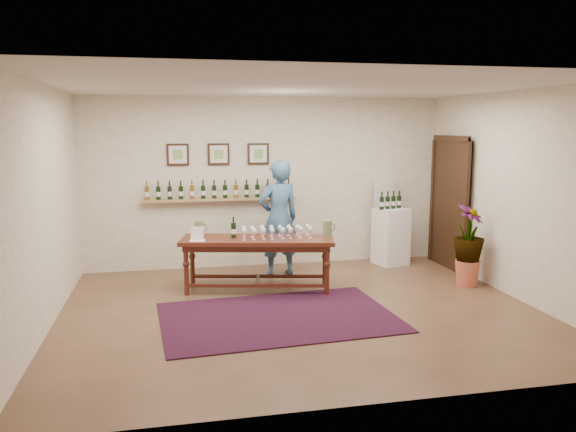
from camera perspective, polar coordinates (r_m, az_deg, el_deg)
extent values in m
plane|color=#4E3922|center=(7.26, 1.31, -9.60)|extent=(6.00, 6.00, 0.00)
plane|color=#F2E9CE|center=(9.37, -2.13, 3.42)|extent=(6.00, 0.00, 6.00)
plane|color=#F2E9CE|center=(4.57, 8.52, -2.67)|extent=(6.00, 0.00, 6.00)
plane|color=#F2E9CE|center=(6.91, -23.67, 0.63)|extent=(0.00, 5.00, 5.00)
plane|color=#F2E9CE|center=(8.16, 22.36, 1.89)|extent=(0.00, 5.00, 5.00)
plane|color=beige|center=(6.89, 1.40, 13.04)|extent=(6.00, 6.00, 0.00)
cube|color=tan|center=(9.21, -6.94, 1.69)|extent=(2.50, 0.16, 0.04)
cube|color=black|center=(9.61, 16.28, 1.10)|extent=(0.10, 1.00, 2.10)
cube|color=black|center=(9.59, 16.01, 1.09)|extent=(0.04, 1.12, 2.22)
cube|color=black|center=(9.18, -11.13, 6.14)|extent=(0.35, 0.03, 0.35)
cube|color=silver|center=(9.16, -11.13, 6.14)|extent=(0.28, 0.01, 0.28)
cube|color=#76A753|center=(9.16, -11.13, 6.13)|extent=(0.15, 0.00, 0.15)
cube|color=black|center=(9.21, -7.07, 6.25)|extent=(0.35, 0.03, 0.35)
cube|color=silver|center=(9.19, -7.06, 6.25)|extent=(0.28, 0.01, 0.28)
cube|color=#76A753|center=(9.19, -7.05, 6.25)|extent=(0.15, 0.00, 0.15)
cube|color=black|center=(9.29, -3.04, 6.33)|extent=(0.35, 0.03, 0.35)
cube|color=silver|center=(9.27, -3.03, 6.33)|extent=(0.28, 0.01, 0.28)
cube|color=#76A753|center=(9.27, -3.02, 6.32)|extent=(0.15, 0.00, 0.15)
cube|color=#4B0D17|center=(7.00, -1.00, -10.23)|extent=(2.95, 2.08, 0.02)
cube|color=#3F150F|center=(7.97, -3.13, -2.45)|extent=(2.24, 1.12, 0.06)
cube|color=#3F150F|center=(7.98, -3.12, -2.93)|extent=(2.11, 0.98, 0.10)
cylinder|color=#3F150F|center=(7.93, -10.30, -5.46)|extent=(0.08, 0.08, 0.70)
cylinder|color=#3F150F|center=(7.82, 3.99, -5.55)|extent=(0.08, 0.08, 0.70)
cylinder|color=#3F150F|center=(8.40, -9.70, -4.63)|extent=(0.08, 0.08, 0.70)
cylinder|color=#3F150F|center=(8.29, 3.77, -4.69)|extent=(0.08, 0.08, 0.70)
cube|color=#3F150F|center=(7.87, -3.19, -7.06)|extent=(1.92, 0.45, 0.05)
cube|color=#3F150F|center=(8.34, -3.00, -6.13)|extent=(1.92, 0.45, 0.05)
cube|color=#3F150F|center=(8.11, -3.09, -6.58)|extent=(0.15, 0.49, 0.05)
cube|color=silver|center=(7.86, -9.21, -1.77)|extent=(0.23, 0.18, 0.19)
cube|color=white|center=(9.69, 10.38, -2.04)|extent=(0.59, 0.59, 0.96)
cube|color=silver|center=(9.67, 9.84, 2.62)|extent=(0.43, 0.13, 0.60)
cone|color=#C55E41|center=(8.71, 17.73, -5.55)|extent=(0.36, 0.36, 0.38)
imported|color=#173817|center=(8.59, 17.90, -2.20)|extent=(0.77, 0.77, 0.66)
imported|color=#375C82|center=(8.73, -0.97, -0.24)|extent=(0.74, 0.57, 1.82)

